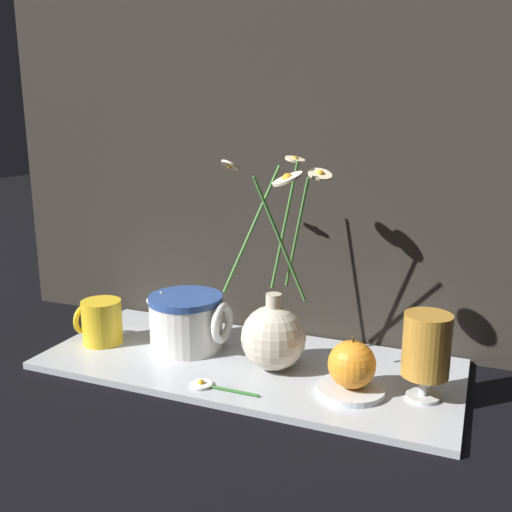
# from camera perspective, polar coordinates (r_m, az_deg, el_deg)

# --- Properties ---
(ground_plane) EXTENTS (6.00, 6.00, 0.00)m
(ground_plane) POSITION_cam_1_polar(r_m,az_deg,el_deg) (1.04, -0.81, -11.06)
(ground_plane) COLOR black
(shelf) EXTENTS (0.73, 0.31, 0.01)m
(shelf) POSITION_cam_1_polar(r_m,az_deg,el_deg) (1.03, -0.81, -10.76)
(shelf) COLOR #B2B7BC
(shelf) RESTS_ON ground_plane
(backdrop_wall) EXTENTS (1.23, 0.02, 1.10)m
(backdrop_wall) POSITION_cam_1_polar(r_m,az_deg,el_deg) (1.11, 2.79, 19.66)
(backdrop_wall) COLOR #2D2823
(backdrop_wall) RESTS_ON ground_plane
(vase_with_flowers) EXTENTS (0.22, 0.19, 0.36)m
(vase_with_flowers) POSITION_cam_1_polar(r_m,az_deg,el_deg) (0.98, 1.78, -7.59)
(vase_with_flowers) COLOR beige
(vase_with_flowers) RESTS_ON shelf
(yellow_mug) EXTENTS (0.09, 0.08, 0.08)m
(yellow_mug) POSITION_cam_1_polar(r_m,az_deg,el_deg) (1.14, -15.25, -6.35)
(yellow_mug) COLOR yellow
(yellow_mug) RESTS_ON shelf
(ceramic_pitcher) EXTENTS (0.16, 0.14, 0.11)m
(ceramic_pitcher) POSITION_cam_1_polar(r_m,az_deg,el_deg) (1.08, -6.93, -6.28)
(ceramic_pitcher) COLOR white
(ceramic_pitcher) RESTS_ON shelf
(tea_glass) EXTENTS (0.07, 0.07, 0.14)m
(tea_glass) POSITION_cam_1_polar(r_m,az_deg,el_deg) (0.91, 16.67, -8.72)
(tea_glass) COLOR silver
(tea_glass) RESTS_ON shelf
(saucer_plate) EXTENTS (0.11, 0.11, 0.01)m
(saucer_plate) POSITION_cam_1_polar(r_m,az_deg,el_deg) (0.93, 9.46, -13.02)
(saucer_plate) COLOR silver
(saucer_plate) RESTS_ON shelf
(orange_fruit) EXTENTS (0.08, 0.08, 0.08)m
(orange_fruit) POSITION_cam_1_polar(r_m,az_deg,el_deg) (0.92, 9.56, -10.63)
(orange_fruit) COLOR orange
(orange_fruit) RESTS_ON saucer_plate
(loose_daisy) EXTENTS (0.12, 0.04, 0.01)m
(loose_daisy) POSITION_cam_1_polar(r_m,az_deg,el_deg) (0.94, -4.73, -12.81)
(loose_daisy) COLOR #336B2D
(loose_daisy) RESTS_ON shelf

